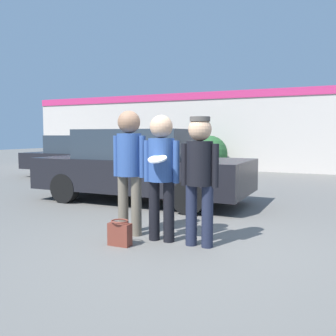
{
  "coord_description": "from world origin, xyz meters",
  "views": [
    {
      "loc": [
        1.89,
        -4.6,
        1.44
      ],
      "look_at": [
        -0.29,
        0.12,
        0.98
      ],
      "focal_mm": 40.0,
      "sensor_mm": 36.0,
      "label": 1
    }
  ],
  "objects": [
    {
      "name": "person_right",
      "position": [
        0.26,
        -0.11,
        1.0
      ],
      "size": [
        0.51,
        0.34,
        1.67
      ],
      "color": "#1E2338",
      "rests_on": "ground"
    },
    {
      "name": "person_middle_with_frisbee",
      "position": [
        -0.29,
        -0.09,
        1.02
      ],
      "size": [
        0.52,
        0.55,
        1.71
      ],
      "color": "black",
      "rests_on": "ground"
    },
    {
      "name": "parked_car_far",
      "position": [
        -5.9,
        5.8,
        0.72
      ],
      "size": [
        4.49,
        1.94,
        1.43
      ],
      "color": "black",
      "rests_on": "ground"
    },
    {
      "name": "storefront_building",
      "position": [
        0.0,
        10.3,
        1.63
      ],
      "size": [
        24.0,
        0.22,
        3.21
      ],
      "color": "beige",
      "rests_on": "ground"
    },
    {
      "name": "shrub",
      "position": [
        -2.79,
        9.4,
        0.71
      ],
      "size": [
        1.42,
        1.42,
        1.42
      ],
      "color": "#285B2D",
      "rests_on": "ground"
    },
    {
      "name": "person_left",
      "position": [
        -0.84,
        -0.0,
        1.08
      ],
      "size": [
        0.52,
        0.35,
        1.79
      ],
      "color": "#665B4C",
      "rests_on": "ground"
    },
    {
      "name": "handbag",
      "position": [
        -0.69,
        -0.52,
        0.16
      ],
      "size": [
        0.3,
        0.23,
        0.34
      ],
      "color": "brown",
      "rests_on": "ground"
    },
    {
      "name": "parked_car_near",
      "position": [
        -2.02,
        2.49,
        0.77
      ],
      "size": [
        4.59,
        1.91,
        1.56
      ],
      "color": "black",
      "rests_on": "ground"
    },
    {
      "name": "ground_plane",
      "position": [
        0.0,
        0.0,
        0.0
      ],
      "size": [
        56.0,
        56.0,
        0.0
      ],
      "primitive_type": "plane",
      "color": "#66635E"
    }
  ]
}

